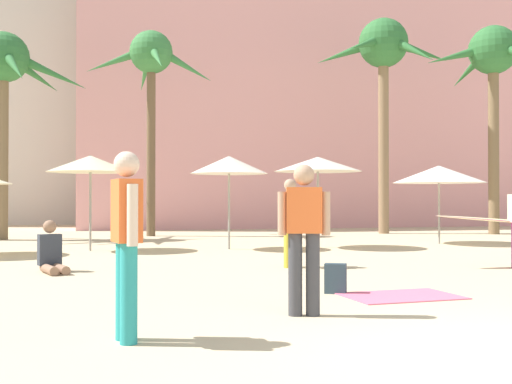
{
  "coord_description": "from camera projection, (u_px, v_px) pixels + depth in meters",
  "views": [
    {
      "loc": [
        -3.43,
        -4.47,
        1.32
      ],
      "look_at": [
        -0.4,
        7.98,
        1.48
      ],
      "focal_mm": 44.54,
      "sensor_mm": 36.0,
      "label": 1
    }
  ],
  "objects": [
    {
      "name": "palm_tree_left",
      "position": [
        4.0,
        69.0,
        20.91
      ],
      "size": [
        5.35,
        5.22,
        6.85
      ],
      "color": "brown",
      "rests_on": "ground"
    },
    {
      "name": "backpack",
      "position": [
        336.0,
        279.0,
        8.95
      ],
      "size": [
        0.35,
        0.33,
        0.42
      ],
      "rotation": [
        0.0,
        0.0,
        1.1
      ],
      "color": "#2C3E49",
      "rests_on": "ground"
    },
    {
      "name": "cafe_umbrella_4",
      "position": [
        318.0,
        164.0,
        17.4
      ],
      "size": [
        2.41,
        2.41,
        2.5
      ],
      "color": "gray",
      "rests_on": "ground"
    },
    {
      "name": "palm_tree_right",
      "position": [
        384.0,
        56.0,
        24.78
      ],
      "size": [
        5.1,
        4.91,
        8.41
      ],
      "color": "#896B4C",
      "rests_on": "ground"
    },
    {
      "name": "person_far_left",
      "position": [
        290.0,
        219.0,
        12.37
      ],
      "size": [
        0.48,
        0.51,
        1.73
      ],
      "rotation": [
        0.0,
        0.0,
        2.4
      ],
      "color": "gold",
      "rests_on": "ground"
    },
    {
      "name": "beach_towel",
      "position": [
        401.0,
        296.0,
        8.65
      ],
      "size": [
        1.61,
        1.14,
        0.01
      ],
      "primitive_type": "cube",
      "rotation": [
        0.0,
        0.0,
        0.07
      ],
      "color": "#EF6684",
      "rests_on": "ground"
    },
    {
      "name": "palm_tree_far_left",
      "position": [
        151.0,
        66.0,
        23.03
      ],
      "size": [
        4.65,
        4.56,
        7.46
      ],
      "color": "brown",
      "rests_on": "ground"
    },
    {
      "name": "person_mid_right",
      "position": [
        126.0,
        237.0,
        5.9
      ],
      "size": [
        0.29,
        0.61,
        1.77
      ],
      "rotation": [
        0.0,
        0.0,
        0.17
      ],
      "color": "teal",
      "rests_on": "ground"
    },
    {
      "name": "person_mid_left",
      "position": [
        52.0,
        254.0,
        11.51
      ],
      "size": [
        0.63,
        0.95,
        0.95
      ],
      "rotation": [
        0.0,
        0.0,
        5.02
      ],
      "color": "#936B51",
      "rests_on": "ground"
    },
    {
      "name": "cafe_umbrella_0",
      "position": [
        229.0,
        165.0,
        16.89
      ],
      "size": [
        2.08,
        2.08,
        2.48
      ],
      "color": "gray",
      "rests_on": "ground"
    },
    {
      "name": "cafe_umbrella_3",
      "position": [
        439.0,
        174.0,
        18.97
      ],
      "size": [
        2.74,
        2.74,
        2.34
      ],
      "color": "gray",
      "rests_on": "ground"
    },
    {
      "name": "hotel_pink",
      "position": [
        314.0,
        102.0,
        34.59
      ],
      "size": [
        24.63,
        10.34,
        13.26
      ],
      "primitive_type": "cube",
      "color": "pink",
      "rests_on": "ground"
    },
    {
      "name": "cafe_umbrella_6",
      "position": [
        90.0,
        164.0,
        16.36
      ],
      "size": [
        2.21,
        2.21,
        2.46
      ],
      "color": "gray",
      "rests_on": "ground"
    },
    {
      "name": "palm_tree_center",
      "position": [
        493.0,
        63.0,
        24.27
      ],
      "size": [
        5.35,
        5.2,
        7.98
      ],
      "color": "brown",
      "rests_on": "ground"
    },
    {
      "name": "person_near_right",
      "position": [
        304.0,
        232.0,
        7.23
      ],
      "size": [
        0.61,
        0.31,
        1.72
      ],
      "rotation": [
        0.0,
        0.0,
        4.46
      ],
      "color": "#3D3D42",
      "rests_on": "ground"
    }
  ]
}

